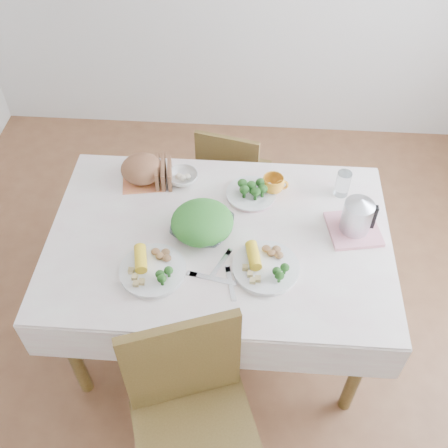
# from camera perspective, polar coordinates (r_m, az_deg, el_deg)

# --- Properties ---
(floor) EXTENTS (3.60, 3.60, 0.00)m
(floor) POSITION_cam_1_polar(r_m,az_deg,el_deg) (2.92, -0.43, -11.15)
(floor) COLOR brown
(floor) RESTS_ON ground
(dining_table) EXTENTS (1.40, 0.90, 0.75)m
(dining_table) POSITION_cam_1_polar(r_m,az_deg,el_deg) (2.60, -0.47, -6.89)
(dining_table) COLOR brown
(dining_table) RESTS_ON floor
(tablecloth) EXTENTS (1.50, 1.00, 0.01)m
(tablecloth) POSITION_cam_1_polar(r_m,az_deg,el_deg) (2.30, -0.53, -1.41)
(tablecloth) COLOR white
(tablecloth) RESTS_ON dining_table
(chair_near) EXTENTS (0.58, 0.58, 1.00)m
(chair_near) POSITION_cam_1_polar(r_m,az_deg,el_deg) (2.16, -2.78, -23.05)
(chair_near) COLOR brown
(chair_near) RESTS_ON floor
(chair_far) EXTENTS (0.44, 0.44, 0.81)m
(chair_far) POSITION_cam_1_polar(r_m,az_deg,el_deg) (3.06, 1.20, 6.21)
(chair_far) COLOR brown
(chair_far) RESTS_ON floor
(salad_bowl) EXTENTS (0.33, 0.33, 0.06)m
(salad_bowl) POSITION_cam_1_polar(r_m,az_deg,el_deg) (2.29, -2.36, -0.36)
(salad_bowl) COLOR white
(salad_bowl) RESTS_ON tablecloth
(dinner_plate_left) EXTENTS (0.31, 0.31, 0.02)m
(dinner_plate_left) POSITION_cam_1_polar(r_m,az_deg,el_deg) (2.18, -7.75, -5.07)
(dinner_plate_left) COLOR white
(dinner_plate_left) RESTS_ON tablecloth
(dinner_plate_right) EXTENTS (0.32, 0.32, 0.02)m
(dinner_plate_right) POSITION_cam_1_polar(r_m,az_deg,el_deg) (2.18, 4.56, -4.78)
(dinner_plate_right) COLOR white
(dinner_plate_right) RESTS_ON tablecloth
(broccoli_plate) EXTENTS (0.30, 0.30, 0.02)m
(broccoli_plate) POSITION_cam_1_polar(r_m,az_deg,el_deg) (2.47, 2.95, 3.27)
(broccoli_plate) COLOR beige
(broccoli_plate) RESTS_ON tablecloth
(napkin) EXTENTS (0.23, 0.23, 0.00)m
(napkin) POSITION_cam_1_polar(r_m,az_deg,el_deg) (2.58, -8.73, 4.90)
(napkin) COLOR #EB804B
(napkin) RESTS_ON tablecloth
(bread_loaf) EXTENTS (0.21, 0.19, 0.12)m
(bread_loaf) POSITION_cam_1_polar(r_m,az_deg,el_deg) (2.54, -8.87, 5.82)
(bread_loaf) COLOR brown
(bread_loaf) RESTS_ON napkin
(fruit_bowl) EXTENTS (0.15, 0.15, 0.05)m
(fruit_bowl) POSITION_cam_1_polar(r_m,az_deg,el_deg) (2.53, -4.50, 5.08)
(fruit_bowl) COLOR white
(fruit_bowl) RESTS_ON tablecloth
(yellow_mug) EXTENTS (0.11, 0.11, 0.08)m
(yellow_mug) POSITION_cam_1_polar(r_m,az_deg,el_deg) (2.47, 5.36, 4.33)
(yellow_mug) COLOR orange
(yellow_mug) RESTS_ON tablecloth
(glass_tumbler) EXTENTS (0.09, 0.09, 0.13)m
(glass_tumbler) POSITION_cam_1_polar(r_m,az_deg,el_deg) (2.50, 12.81, 4.33)
(glass_tumbler) COLOR white
(glass_tumbler) RESTS_ON tablecloth
(pink_tray) EXTENTS (0.26, 0.26, 0.02)m
(pink_tray) POSITION_cam_1_polar(r_m,az_deg,el_deg) (2.38, 13.90, -0.56)
(pink_tray) COLOR pink
(pink_tray) RESTS_ON tablecloth
(electric_kettle) EXTENTS (0.13, 0.13, 0.18)m
(electric_kettle) POSITION_cam_1_polar(r_m,az_deg,el_deg) (2.30, 14.40, 1.31)
(electric_kettle) COLOR #B2B5BA
(electric_kettle) RESTS_ON pink_tray
(fork_left) EXTENTS (0.06, 0.17, 0.00)m
(fork_left) POSITION_cam_1_polar(r_m,az_deg,el_deg) (2.14, 0.73, -6.51)
(fork_left) COLOR silver
(fork_left) RESTS_ON tablecloth
(fork_right) EXTENTS (0.09, 0.17, 0.00)m
(fork_right) POSITION_cam_1_polar(r_m,az_deg,el_deg) (2.19, -0.46, -4.45)
(fork_right) COLOR silver
(fork_right) RESTS_ON tablecloth
(knife) EXTENTS (0.20, 0.06, 0.00)m
(knife) POSITION_cam_1_polar(r_m,az_deg,el_deg) (2.15, -1.21, -5.96)
(knife) COLOR silver
(knife) RESTS_ON tablecloth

